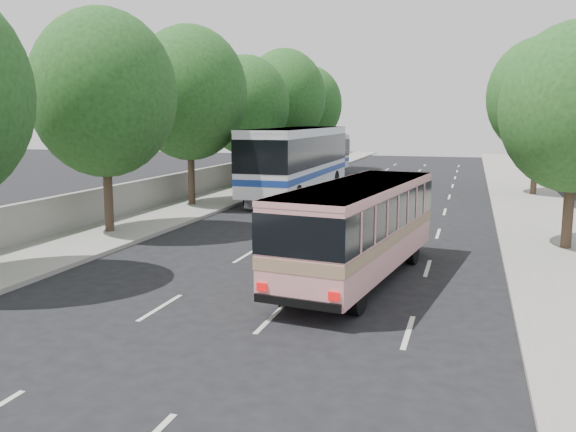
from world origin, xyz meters
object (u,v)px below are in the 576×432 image
at_px(tour_coach_front, 298,155).
at_px(tour_coach_rear, 314,153).
at_px(pink_bus, 359,221).
at_px(white_pickup, 278,191).
at_px(pink_taxi, 328,212).

bearing_deg(tour_coach_front, tour_coach_rear, 99.52).
relative_size(pink_bus, white_pickup, 1.67).
bearing_deg(tour_coach_rear, tour_coach_front, -74.74).
bearing_deg(pink_bus, white_pickup, 124.37).
xyz_separation_m(pink_bus, pink_taxi, (-2.76, 8.03, -1.06)).
height_order(tour_coach_front, tour_coach_rear, tour_coach_front).
distance_m(pink_taxi, tour_coach_front, 10.65).
distance_m(pink_bus, white_pickup, 15.48).
bearing_deg(pink_bus, tour_coach_rear, 114.74).
xyz_separation_m(pink_bus, white_pickup, (-6.87, 13.84, -0.97)).
bearing_deg(tour_coach_rear, pink_taxi, -68.07).
height_order(pink_taxi, tour_coach_rear, tour_coach_rear).
relative_size(pink_taxi, tour_coach_rear, 0.38).
xyz_separation_m(tour_coach_front, tour_coach_rear, (-1.80, 11.06, -0.50)).
bearing_deg(tour_coach_rear, white_pickup, -77.10).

